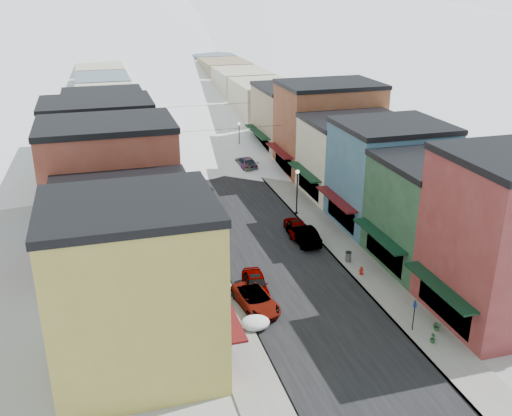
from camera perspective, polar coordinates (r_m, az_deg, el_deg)
ground at (r=38.57m, az=9.91°, el=-15.57°), size 600.00×600.00×0.00m
road at (r=91.40m, az=-6.46°, el=6.92°), size 10.00×160.00×0.01m
sidewalk_left at (r=90.57m, az=-10.60°, el=6.59°), size 3.20×160.00×0.15m
sidewalk_right at (r=92.66m, az=-2.41°, el=7.29°), size 3.20×160.00×0.15m
curb_left at (r=90.72m, az=-9.62°, el=6.68°), size 0.10×160.00×0.15m
curb_right at (r=92.32m, az=-3.35°, el=7.21°), size 0.10×160.00×0.15m
bldg_l_yellow at (r=35.77m, az=-12.04°, el=-7.93°), size 11.30×8.70×11.50m
bldg_l_cream at (r=43.80m, az=-12.88°, el=-3.72°), size 11.30×8.20×9.50m
bldg_l_brick_near at (r=50.63m, az=-14.22°, el=1.53°), size 12.30×8.20×12.50m
bldg_l_grayblue at (r=59.25m, az=-13.99°, el=2.71°), size 11.30×9.20×9.00m
bldg_l_brick_far at (r=67.57m, az=-15.32°, el=5.80°), size 13.30×9.20×11.00m
bldg_l_tan at (r=77.39m, az=-14.77°, el=7.45°), size 11.30×11.20×10.00m
bldg_r_green at (r=51.41m, az=17.84°, el=-0.35°), size 11.30×9.20×9.50m
bldg_r_blue at (r=58.41m, az=13.15°, el=3.29°), size 11.30×9.20×10.50m
bldg_r_cream at (r=66.46m, az=9.79°, el=5.11°), size 12.30×9.20×9.00m
bldg_r_brick_far at (r=74.23m, az=7.23°, el=8.00°), size 13.30×9.20×11.50m
bldg_r_tan at (r=83.15m, az=3.85°, el=8.90°), size 11.30×11.20×9.50m
distant_blocks at (r=112.81m, az=-8.62°, el=11.72°), size 34.00×55.00×8.00m
mountain_ridge at (r=304.56m, az=-18.01°, el=19.10°), size 670.00×340.00×34.00m
overhead_cables at (r=77.98m, az=-5.03°, el=9.09°), size 16.40×15.04×0.04m
car_white_suv at (r=43.73m, az=-0.03°, el=-9.15°), size 3.03×5.49×1.45m
car_silver_sedan at (r=45.77m, az=-0.07°, el=-7.57°), size 2.35×4.74×1.55m
car_dark_hatch at (r=63.29m, az=-5.02°, el=0.96°), size 1.98×5.02×1.63m
car_silver_wagon at (r=81.65m, az=-8.28°, el=5.51°), size 2.00×4.62×1.33m
car_green_sedan at (r=54.35m, az=4.77°, el=-2.63°), size 1.91×5.05×1.65m
car_gray_suv at (r=56.13m, az=4.03°, el=-1.82°), size 2.41×4.82×1.58m
car_black_sedan at (r=75.97m, az=-1.01°, el=4.57°), size 2.40×5.28×1.50m
car_lane_silver at (r=83.55m, az=-6.59°, el=5.99°), size 1.93×4.20×1.39m
car_lane_white at (r=102.79m, az=-6.54°, el=9.03°), size 3.00×5.90×1.60m
fire_hydrant at (r=49.10m, az=10.48°, el=-6.19°), size 0.42×0.32×0.72m
parking_sign at (r=42.09m, az=15.53°, el=-10.08°), size 0.09×0.32×2.40m
trash_can at (r=50.99m, az=9.22°, el=-4.82°), size 0.55×0.55×0.93m
streetlamp_near at (r=59.79m, az=4.14°, el=2.18°), size 0.40×0.40×4.86m
streetlamp_far at (r=82.12m, az=-1.69°, el=7.45°), size 0.36×0.36×4.38m
planter_near at (r=43.09m, az=17.63°, el=-11.19°), size 0.78×0.74×0.68m
planter_far at (r=41.71m, az=17.26°, el=-12.33°), size 0.52×0.52×0.68m
snow_pile_near at (r=41.69m, az=-0.08°, el=-11.34°), size 2.10×2.49×0.89m
snow_pile_mid at (r=55.70m, az=-4.58°, el=-2.39°), size 2.31×2.62×0.98m
snow_pile_far at (r=71.85m, az=-7.48°, el=3.14°), size 2.40×2.68×1.01m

